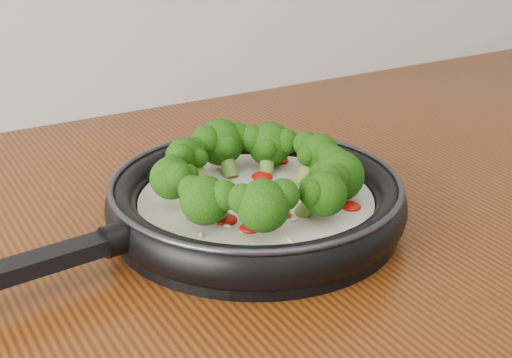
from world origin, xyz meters
TOP-DOWN VIEW (x-y plane):
  - skillet at (-0.08, 1.09)m, footprint 0.47×0.32m

SIDE VIEW (x-z plane):
  - skillet at x=-0.08m, z-range 0.89..0.97m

